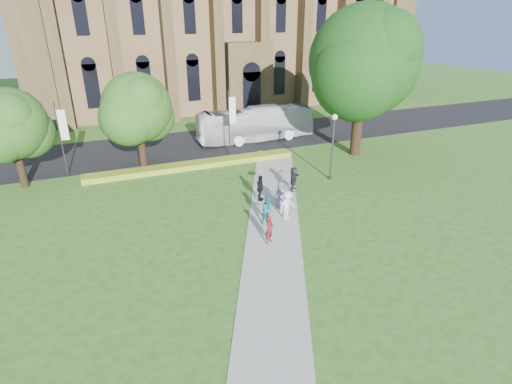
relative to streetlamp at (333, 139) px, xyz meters
name	(u,v)px	position (x,y,z in m)	size (l,w,h in m)	color
ground	(280,234)	(-7.50, -6.50, -3.30)	(160.00, 160.00, 0.00)	#2A601C
road	(196,143)	(-7.50, 13.50, -3.29)	(160.00, 10.00, 0.02)	black
footpath	(273,226)	(-7.50, -5.50, -3.28)	(3.20, 30.00, 0.04)	#B2B2A8
flower_hedge	(194,165)	(-9.50, 6.70, -3.07)	(18.00, 1.40, 0.45)	gold
cathedral	(225,8)	(2.50, 33.23, 9.69)	(52.60, 18.25, 28.00)	olive
streetlamp	(333,139)	(0.00, 0.00, 0.00)	(0.44, 0.44, 5.24)	#38383D
large_tree	(364,62)	(5.50, 4.50, 5.07)	(9.60, 9.60, 13.20)	#332114
street_tree_0	(10,124)	(-22.50, 7.50, 1.58)	(5.20, 5.20, 7.50)	#332114
street_tree_1	(137,108)	(-13.50, 8.00, 1.93)	(5.60, 5.60, 8.05)	#332114
banner_pole_0	(230,119)	(-5.39, 8.70, 0.09)	(0.70, 0.10, 6.00)	#38383D
banner_pole_1	(62,135)	(-19.39, 8.70, 0.09)	(0.70, 0.10, 6.00)	#38383D
tour_coach	(256,124)	(-1.43, 12.27, -1.57)	(2.87, 12.26, 3.42)	silver
pedestrian_0	(269,230)	(-8.56, -7.20, -2.41)	(0.62, 0.40, 1.69)	#5C151D
pedestrian_1	(268,210)	(-7.67, -5.03, -2.32)	(0.91, 0.71, 1.87)	#19707F
pedestrian_2	(287,205)	(-6.32, -4.96, -2.29)	(1.25, 0.72, 1.93)	silver
pedestrian_3	(260,188)	(-6.81, -1.70, -2.32)	(1.10, 0.46, 1.87)	black
pedestrian_4	(281,195)	(-5.94, -3.21, -2.34)	(0.90, 0.58, 1.84)	slate
pedestrian_5	(294,179)	(-3.83, -1.00, -2.34)	(1.70, 0.54, 1.84)	black
parasol	(283,176)	(-5.76, -3.11, -1.08)	(0.76, 0.76, 0.67)	#CE92AF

